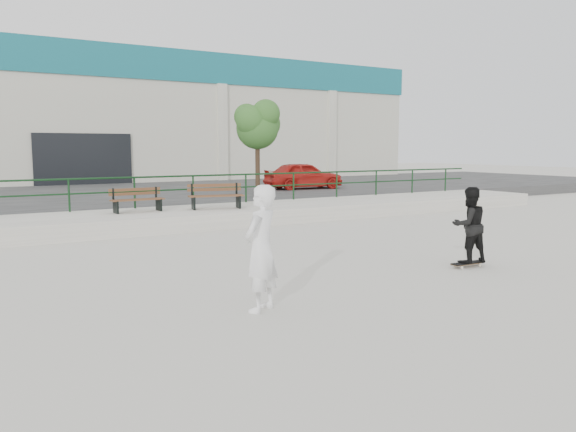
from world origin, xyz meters
TOP-DOWN VIEW (x-y plane):
  - ground at (0.00, 0.00)m, footprint 120.00×120.00m
  - ledge at (0.00, 9.50)m, footprint 30.00×3.00m
  - parking_strip at (0.00, 18.00)m, footprint 60.00×14.00m
  - railing at (-0.00, 10.80)m, footprint 28.00×0.06m
  - commercial_building at (-0.00, 31.99)m, footprint 44.20×16.33m
  - bench_left at (-1.22, 9.76)m, footprint 1.62×0.53m
  - bench_right at (1.21, 9.39)m, footprint 1.82×0.86m
  - tree at (5.18, 13.99)m, footprint 2.22×1.97m
  - red_car at (8.33, 15.35)m, footprint 3.90×1.94m
  - skateboard at (3.04, 0.67)m, footprint 0.78×0.23m
  - standing_skater at (3.04, 0.67)m, footprint 0.87×0.74m
  - seated_skater at (-2.10, 0.09)m, footprint 0.83×0.76m

SIDE VIEW (x-z plane):
  - ground at x=0.00m, z-range 0.00..0.00m
  - skateboard at x=3.04m, z-range 0.03..0.12m
  - ledge at x=0.00m, z-range 0.00..0.50m
  - parking_strip at x=0.00m, z-range 0.00..0.50m
  - bench_left at x=-1.22m, z-range 0.50..1.23m
  - standing_skater at x=3.04m, z-range 0.09..1.66m
  - bench_right at x=1.21m, z-range 0.50..1.30m
  - seated_skater at x=-2.10m, z-range 0.00..1.91m
  - red_car at x=8.33m, z-range 0.50..1.78m
  - railing at x=0.00m, z-range 0.73..1.76m
  - tree at x=5.18m, z-range 1.48..5.43m
  - commercial_building at x=0.00m, z-range 0.58..8.58m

